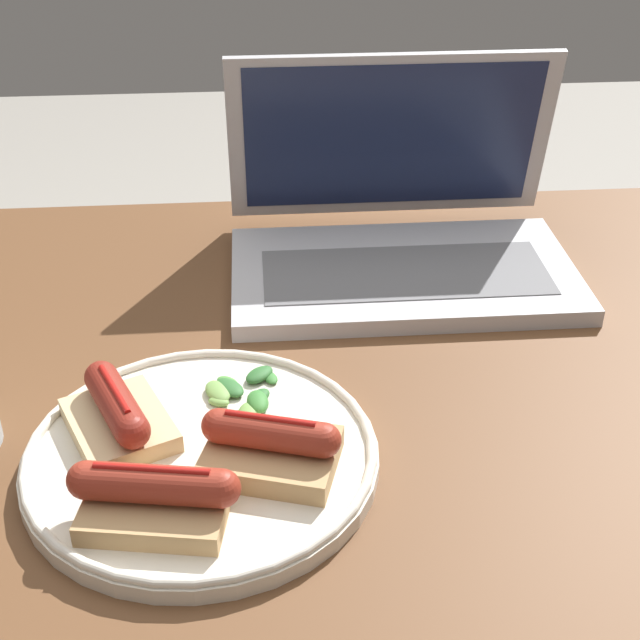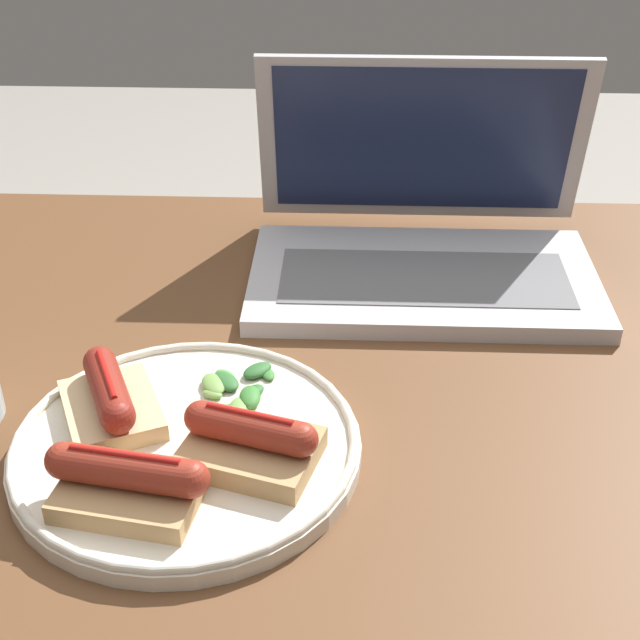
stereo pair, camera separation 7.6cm
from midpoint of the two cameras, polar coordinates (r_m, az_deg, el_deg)
The scene contains 7 objects.
desk at distance 0.87m, azimuth -0.13°, elevation -6.15°, with size 1.20×0.69×0.70m.
laptop at distance 0.95m, azimuth 2.82°, elevation 5.52°, with size 0.36×0.25×0.21m.
plate at distance 0.70m, azimuth -10.69°, elevation -8.62°, with size 0.27×0.27×0.02m.
sausage_toast_left at distance 0.67m, azimuth -6.42°, elevation -8.15°, with size 0.11×0.10×0.05m.
sausage_toast_middle at distance 0.72m, azimuth -15.78°, elevation -5.94°, with size 0.10×0.11×0.05m.
sausage_toast_right at distance 0.64m, azimuth -13.93°, elevation -11.00°, with size 0.12×0.08×0.05m.
salad_pile at distance 0.75m, azimuth -7.90°, elevation -4.76°, with size 0.07×0.08×0.01m.
Camera 1 is at (-0.09, -0.68, 1.16)m, focal length 50.00 mm.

